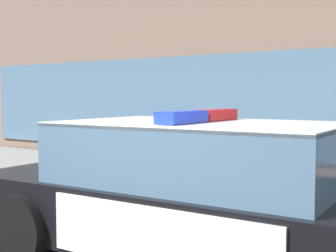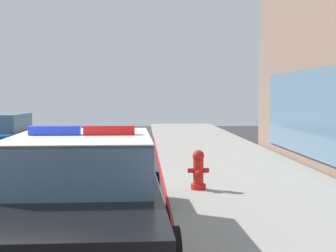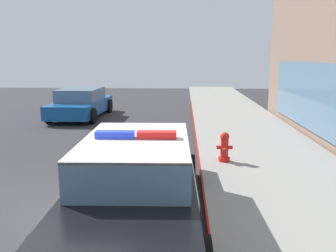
# 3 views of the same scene
# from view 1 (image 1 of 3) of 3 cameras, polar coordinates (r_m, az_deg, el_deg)

# --- Properties ---
(sidewalk) EXTENTS (48.00, 3.54, 0.15)m
(sidewalk) POSITION_cam_1_polar(r_m,az_deg,el_deg) (7.39, 14.29, -8.57)
(sidewalk) COLOR gray
(sidewalk) RESTS_ON ground
(curb_red_paint) EXTENTS (28.80, 0.04, 0.14)m
(curb_red_paint) POSITION_cam_1_polar(r_m,az_deg,el_deg) (5.78, 8.20, -11.93)
(curb_red_paint) COLOR maroon
(curb_red_paint) RESTS_ON ground
(police_cruiser) EXTENTS (5.11, 2.20, 1.49)m
(police_cruiser) POSITION_cam_1_polar(r_m,az_deg,el_deg) (4.49, 5.55, -8.49)
(police_cruiser) COLOR black
(police_cruiser) RESTS_ON ground
(fire_hydrant) EXTENTS (0.34, 0.39, 0.73)m
(fire_hydrant) POSITION_cam_1_polar(r_m,az_deg,el_deg) (7.65, -7.96, -4.83)
(fire_hydrant) COLOR red
(fire_hydrant) RESTS_ON sidewalk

